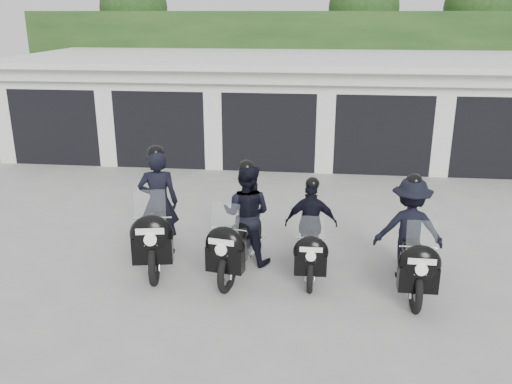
# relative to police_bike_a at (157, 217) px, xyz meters

# --- Properties ---
(ground) EXTENTS (80.00, 80.00, 0.00)m
(ground) POSITION_rel_police_bike_a_xyz_m (1.42, 0.49, -0.84)
(ground) COLOR #9B9B95
(ground) RESTS_ON ground
(garage_block) EXTENTS (16.40, 6.80, 2.96)m
(garage_block) POSITION_rel_police_bike_a_xyz_m (1.42, 8.55, 0.58)
(garage_block) COLOR white
(garage_block) RESTS_ON ground
(background_vegetation) EXTENTS (20.00, 3.90, 5.80)m
(background_vegetation) POSITION_rel_police_bike_a_xyz_m (1.80, 13.41, 1.93)
(background_vegetation) COLOR #183613
(background_vegetation) RESTS_ON ground
(police_bike_a) EXTENTS (1.01, 2.41, 2.12)m
(police_bike_a) POSITION_rel_police_bike_a_xyz_m (0.00, 0.00, 0.00)
(police_bike_a) COLOR black
(police_bike_a) RESTS_ON ground
(police_bike_b) EXTENTS (1.04, 2.23, 1.95)m
(police_bike_b) POSITION_rel_police_bike_a_xyz_m (1.55, -0.07, -0.02)
(police_bike_b) COLOR black
(police_bike_b) RESTS_ON ground
(police_bike_c) EXTENTS (0.92, 1.93, 1.68)m
(police_bike_c) POSITION_rel_police_bike_a_xyz_m (2.72, -0.04, -0.13)
(police_bike_c) COLOR black
(police_bike_c) RESTS_ON ground
(police_bike_d) EXTENTS (1.14, 2.17, 1.89)m
(police_bike_d) POSITION_rel_police_bike_a_xyz_m (4.33, -0.35, -0.04)
(police_bike_d) COLOR black
(police_bike_d) RESTS_ON ground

